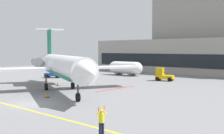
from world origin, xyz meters
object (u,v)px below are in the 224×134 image
at_px(fuel_tank, 125,68).
at_px(regional_jet, 60,66).
at_px(pushback_tractor, 163,75).
at_px(baggage_tug, 55,73).
at_px(marshaller, 101,121).

bearing_deg(fuel_tank, regional_jet, -71.74).
distance_m(regional_jet, pushback_tractor, 19.53).
relative_size(regional_jet, baggage_tug, 7.67).
height_order(regional_jet, baggage_tug, regional_jet).
bearing_deg(baggage_tug, pushback_tractor, 26.91).
xyz_separation_m(baggage_tug, pushback_tractor, (18.38, 9.33, 0.10)).
bearing_deg(pushback_tractor, baggage_tug, -153.09).
bearing_deg(fuel_tank, marshaller, -52.42).
distance_m(baggage_tug, fuel_tank, 14.73).
height_order(pushback_tractor, fuel_tank, fuel_tank).
bearing_deg(marshaller, fuel_tank, 127.58).
bearing_deg(regional_jet, baggage_tug, 146.11).
relative_size(regional_jet, fuel_tank, 3.24).
distance_m(pushback_tractor, marshaller, 33.26).
bearing_deg(baggage_tug, regional_jet, -33.89).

